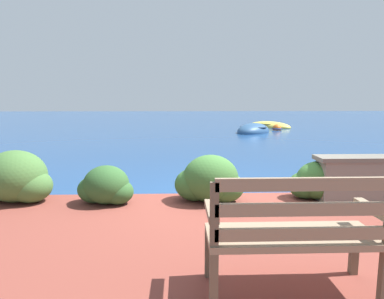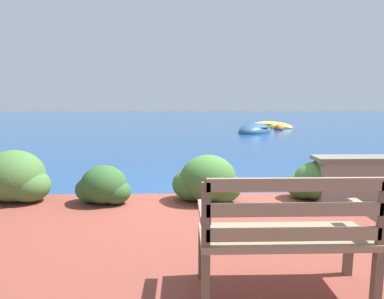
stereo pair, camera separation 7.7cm
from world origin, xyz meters
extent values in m
plane|color=navy|center=(0.00, 0.00, 0.00)|extent=(80.00, 80.00, 0.00)
cube|color=brown|center=(-0.40, -2.48, 0.42)|extent=(0.06, 0.06, 0.40)
cube|color=brown|center=(0.81, -2.48, 0.42)|extent=(0.06, 0.06, 0.40)
cube|color=brown|center=(-0.40, -2.90, 0.42)|extent=(0.06, 0.06, 0.40)
cube|color=brown|center=(0.81, -2.90, 0.42)|extent=(0.06, 0.06, 0.40)
cube|color=#8C755B|center=(0.21, -2.69, 0.65)|extent=(1.27, 0.48, 0.05)
cube|color=#8C755B|center=(0.21, -2.90, 0.75)|extent=(1.21, 0.04, 0.09)
cube|color=#8C755B|center=(0.21, -2.90, 0.93)|extent=(1.21, 0.04, 0.09)
cube|color=#8C755B|center=(0.21, -2.90, 1.10)|extent=(1.21, 0.04, 0.09)
cube|color=brown|center=(-0.40, -2.90, 0.90)|extent=(0.06, 0.04, 0.45)
cube|color=#8C755B|center=(-0.40, -2.69, 0.85)|extent=(0.07, 0.43, 0.05)
cube|color=#8C755B|center=(0.81, -2.69, 0.85)|extent=(0.07, 0.43, 0.05)
ellipsoid|color=#426B33|center=(-2.94, -0.32, 0.59)|extent=(0.86, 0.78, 0.73)
ellipsoid|color=#426B33|center=(-3.18, -0.26, 0.48)|extent=(0.65, 0.58, 0.52)
ellipsoid|color=#426B33|center=(-2.73, -0.37, 0.46)|extent=(0.60, 0.54, 0.47)
ellipsoid|color=#2D5628|center=(-1.65, -0.46, 0.49)|extent=(0.63, 0.57, 0.54)
ellipsoid|color=#2D5628|center=(-1.82, -0.42, 0.41)|extent=(0.47, 0.43, 0.38)
ellipsoid|color=#2D5628|center=(-1.49, -0.49, 0.39)|extent=(0.44, 0.40, 0.35)
ellipsoid|color=#38662D|center=(-0.20, -0.41, 0.55)|extent=(0.78, 0.71, 0.67)
ellipsoid|color=#38662D|center=(-0.41, -0.35, 0.46)|extent=(0.59, 0.53, 0.47)
ellipsoid|color=#38662D|center=(0.00, -0.45, 0.44)|extent=(0.55, 0.49, 0.43)
ellipsoid|color=#38662D|center=(1.38, -0.35, 0.50)|extent=(0.65, 0.59, 0.55)
ellipsoid|color=#38662D|center=(1.20, -0.30, 0.42)|extent=(0.49, 0.44, 0.39)
ellipsoid|color=#38662D|center=(1.54, -0.39, 0.40)|extent=(0.46, 0.41, 0.36)
ellipsoid|color=#2D517A|center=(3.00, 11.57, 0.06)|extent=(2.44, 2.60, 0.81)
torus|color=#2D4157|center=(3.00, 11.57, 0.28)|extent=(1.83, 1.83, 0.07)
cube|color=#846647|center=(2.79, 11.30, 0.25)|extent=(0.89, 0.74, 0.04)
cube|color=#846647|center=(3.18, 11.80, 0.25)|extent=(0.89, 0.74, 0.04)
ellipsoid|color=#DBC64C|center=(4.56, 14.55, 0.05)|extent=(2.78, 2.81, 0.61)
torus|color=olive|center=(4.56, 14.55, 0.21)|extent=(1.78, 1.78, 0.07)
cube|color=#846647|center=(4.28, 14.84, 0.18)|extent=(0.80, 0.78, 0.04)
cube|color=#846647|center=(4.80, 14.31, 0.18)|extent=(0.80, 0.78, 0.04)
sphere|color=orange|center=(4.53, 12.81, 0.08)|extent=(0.47, 0.47, 0.47)
torus|color=navy|center=(4.53, 12.81, 0.08)|extent=(0.51, 0.51, 0.06)
camera|label=1|loc=(-0.63, -5.10, 1.67)|focal=32.00mm
camera|label=2|loc=(-0.55, -5.11, 1.67)|focal=32.00mm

